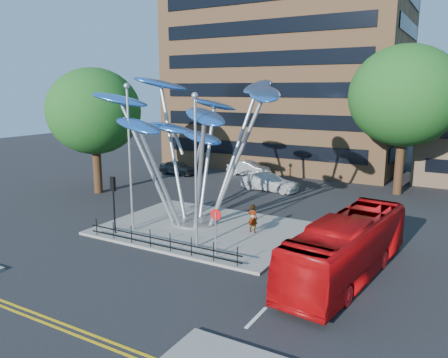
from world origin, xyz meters
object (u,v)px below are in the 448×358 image
Objects in this scene: traffic_light_island at (113,193)px; street_lamp_left at (129,145)px; pedestrian at (253,218)px; parked_car_right at (270,182)px; leaf_sculpture at (193,118)px; parked_car_mid at (249,168)px; parked_car_left at (178,168)px; no_entry_sign_island at (216,224)px; red_bus at (347,247)px; tree_right at (405,96)px; tree_left at (94,112)px; street_lamp_right at (196,157)px.

street_lamp_left is at bearing 63.43° from traffic_light_island.
pedestrian reaches higher than parked_car_right.
leaf_sculpture reaches higher than parked_car_mid.
parked_car_left is at bearing -38.15° from pedestrian.
parked_car_mid is at bearing 95.27° from street_lamp_left.
red_bus is (6.50, 0.94, -0.37)m from no_entry_sign_island.
tree_right is 1.38× the size of street_lamp_left.
tree_right is 22.49m from street_lamp_left.
tree_left is at bearing 150.07° from parked_car_mid.
red_bus is at bearing -143.15° from parked_car_right.
no_entry_sign_island is 0.55× the size of parked_car_mid.
tree_right is 22.23m from parked_car_left.
tree_left is at bearing 154.23° from street_lamp_right.
leaf_sculpture is 1.45× the size of street_lamp_left.
parked_car_left is 7.29m from parked_car_mid.
red_bus is at bearing 156.31° from pedestrian.
street_lamp_right is 3.64m from no_entry_sign_island.
tree_left is at bearing 170.54° from red_bus.
leaf_sculpture is at bearing 52.60° from street_lamp_left.
street_lamp_left reaches higher than traffic_light_island.
tree_left is at bearing -8.37° from pedestrian.
pedestrian is at bearing 30.73° from traffic_light_island.
parked_car_right is at bearing 132.06° from red_bus.
parked_car_right is at bearing -92.79° from parked_car_left.
parked_car_right is at bearing 79.45° from street_lamp_left.
traffic_light_island is at bearing 169.88° from parked_car_right.
pedestrian is (16.08, -3.29, -5.78)m from tree_left.
leaf_sculpture reaches higher than parked_car_right.
tree_left is 1.24× the size of street_lamp_right.
tree_left reaches higher than leaf_sculpture.
parked_car_right is (12.20, 8.00, -6.06)m from tree_left.
tree_right is 12.86m from parked_car_right.
parked_car_mid is (-8.30, 20.48, -1.09)m from no_entry_sign_island.
tree_right is 1.17× the size of tree_left.
traffic_light_island is (-5.50, -0.50, -2.48)m from street_lamp_right.
red_bus reaches higher than parked_car_left.
no_entry_sign_island is at bearing -164.67° from parked_car_right.
tree_left is 12.38m from leaf_sculpture.
leaf_sculpture is at bearing -179.82° from parked_car_right.
tree_right reaches higher than parked_car_mid.
street_lamp_right is 3.39× the size of no_entry_sign_island.
leaf_sculpture is 18.14m from parked_car_left.
parked_car_right is (11.08, -1.88, 0.04)m from parked_car_left.
tree_right is 18.37m from leaf_sculpture.
leaf_sculpture is (-10.07, -15.32, -1.16)m from tree_right.
tree_right is at bearing 55.95° from street_lamp_left.
leaf_sculpture is at bearing -133.84° from parked_car_left.
street_lamp_left is 2.96m from traffic_light_island.
no_entry_sign_island reaches higher than parked_car_left.
tree_right is at bearing 56.31° from traffic_light_island.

